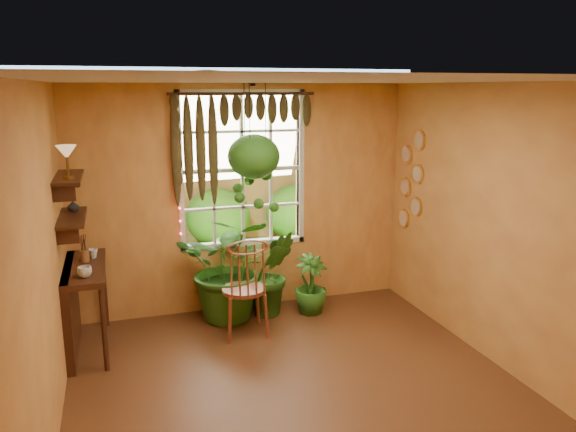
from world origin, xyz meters
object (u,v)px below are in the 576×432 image
object	(u,v)px
counter_ledge	(76,299)
windsor_chair	(245,302)
hanging_basket	(254,162)
potted_plant_left	(231,266)
potted_plant_mid	(272,273)

from	to	relation	value
counter_ledge	windsor_chair	xyz separation A→B (m)	(1.72, -0.15, -0.18)
counter_ledge	hanging_basket	distance (m)	2.41
windsor_chair	counter_ledge	bearing A→B (deg)	175.59
windsor_chair	potted_plant_left	distance (m)	0.54
counter_ledge	hanging_basket	xyz separation A→B (m)	(1.99, 0.44, 1.27)
potted_plant_left	hanging_basket	bearing A→B (deg)	21.74
windsor_chair	potted_plant_left	bearing A→B (deg)	96.27
windsor_chair	hanging_basket	size ratio (longest dim) A/B	0.86
counter_ledge	hanging_basket	bearing A→B (deg)	12.52
windsor_chair	hanging_basket	distance (m)	1.59
potted_plant_mid	hanging_basket	bearing A→B (deg)	138.63
potted_plant_left	potted_plant_mid	xyz separation A→B (m)	(0.48, -0.02, -0.12)
potted_plant_mid	hanging_basket	world-z (taller)	hanging_basket
counter_ledge	potted_plant_mid	distance (m)	2.18
counter_ledge	potted_plant_left	bearing A→B (deg)	10.68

